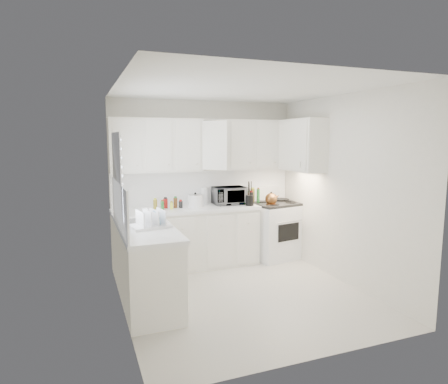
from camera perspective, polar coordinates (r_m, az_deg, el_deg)
name	(u,v)px	position (r m, az deg, el deg)	size (l,w,h in m)	color
floor	(243,294)	(5.19, 2.83, -14.81)	(3.20, 3.20, 0.00)	beige
ceiling	(245,88)	(4.83, 3.04, 14.97)	(3.20, 3.20, 0.00)	white
wall_back	(204,182)	(6.33, -2.89, 1.49)	(3.00, 3.00, 0.00)	silver
wall_front	(318,220)	(3.46, 13.64, -4.06)	(3.00, 3.00, 0.00)	silver
wall_left	(120,202)	(4.47, -15.00, -1.45)	(3.20, 3.20, 0.00)	silver
wall_right	(343,190)	(5.61, 17.10, 0.33)	(3.20, 3.20, 0.00)	silver
window_blinds	(118,177)	(4.78, -15.29, 2.16)	(0.06, 0.96, 1.06)	white
lower_cabinets_back	(187,239)	(6.09, -5.47, -6.92)	(2.22, 0.60, 0.90)	silver
lower_cabinets_left	(146,267)	(4.90, -11.33, -10.76)	(0.60, 1.60, 0.90)	silver
countertop_back	(187,209)	(5.98, -5.51, -2.54)	(2.24, 0.64, 0.05)	white
countertop_left	(146,229)	(4.77, -11.36, -5.34)	(0.64, 1.62, 0.05)	white
backsplash_back	(205,187)	(6.33, -2.85, 0.81)	(2.98, 0.02, 0.55)	white
backsplash_left	(120,206)	(4.67, -15.09, -1.97)	(0.02, 1.60, 0.55)	white
upper_cabinets_back	(208,170)	(6.16, -2.43, 3.18)	(3.00, 0.33, 0.80)	silver
upper_cabinets_right	(301,171)	(6.17, 11.30, 3.05)	(0.33, 0.90, 0.80)	silver
sink	(141,212)	(5.08, -12.06, -2.88)	(0.42, 0.38, 0.30)	gray
stove	(276,222)	(6.59, 7.63, -4.45)	(0.79, 0.64, 1.21)	white
tea_kettle	(271,198)	(6.28, 6.95, -0.88)	(0.24, 0.21, 0.22)	brown
frying_pan	(281,199)	(6.75, 8.39, -1.05)	(0.27, 0.46, 0.04)	black
microwave	(229,194)	(6.24, 0.75, -0.24)	(0.51, 0.28, 0.34)	gray
rice_cooker	(195,200)	(6.00, -4.24, -1.15)	(0.23, 0.23, 0.23)	white
paper_towel	(205,196)	(6.25, -2.85, -0.57)	(0.12, 0.12, 0.27)	white
utensil_crock	(250,193)	(6.11, 3.81, -0.16)	(0.13, 0.13, 0.40)	black
dish_rack	(150,217)	(4.70, -10.84, -3.70)	(0.44, 0.33, 0.24)	white
spice_left_0	(155,204)	(5.99, -10.10, -1.74)	(0.06, 0.06, 0.13)	olive
spice_left_1	(161,205)	(5.92, -9.22, -1.84)	(0.06, 0.06, 0.13)	#25712D
spice_left_2	(165,203)	(6.02, -8.70, -1.66)	(0.06, 0.06, 0.13)	#A61816
spice_left_3	(171,204)	(5.95, -7.81, -1.76)	(0.06, 0.06, 0.13)	#E7F239
spice_left_4	(174,203)	(6.05, -7.31, -1.58)	(0.06, 0.06, 0.13)	brown
spice_left_5	(181,203)	(5.98, -6.41, -1.68)	(0.06, 0.06, 0.13)	black
sauce_right_0	(240,197)	(6.44, 2.44, -0.69)	(0.06, 0.06, 0.19)	#A61816
sauce_right_1	(245,197)	(6.40, 3.10, -0.74)	(0.06, 0.06, 0.19)	#E7F239
sauce_right_2	(247,196)	(6.48, 3.33, -0.64)	(0.06, 0.06, 0.19)	brown
sauce_right_3	(251,197)	(6.45, 3.99, -0.69)	(0.06, 0.06, 0.19)	black
sauce_right_4	(252,196)	(6.52, 4.21, -0.59)	(0.06, 0.06, 0.19)	olive
sauce_right_5	(257,196)	(6.49, 4.88, -0.64)	(0.06, 0.06, 0.19)	#25712D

